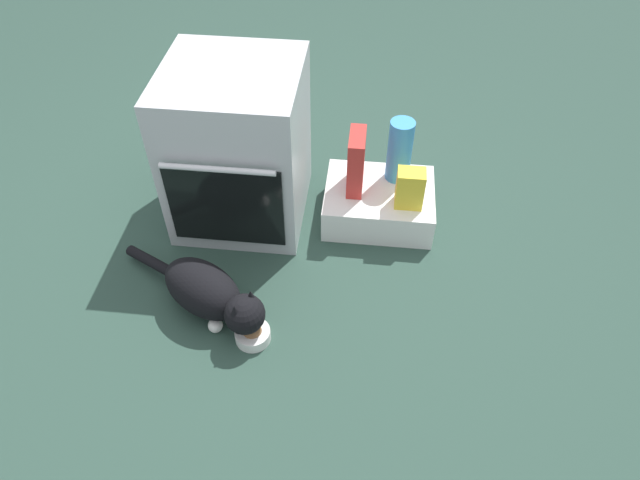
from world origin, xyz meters
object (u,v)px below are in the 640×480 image
(oven, at_px, (238,147))
(cat, at_px, (209,293))
(snack_bag, at_px, (410,188))
(pantry_cabinet, at_px, (379,203))
(water_bottle, at_px, (400,151))
(cereal_box, at_px, (356,162))
(food_bowl, at_px, (253,334))

(oven, relative_size, cat, 1.06)
(oven, relative_size, snack_bag, 4.01)
(pantry_cabinet, bearing_deg, water_bottle, 53.64)
(cat, xyz_separation_m, cereal_box, (0.52, 0.65, 0.18))
(oven, xyz_separation_m, water_bottle, (0.71, 0.11, -0.05))
(food_bowl, bearing_deg, cereal_box, 66.01)
(food_bowl, bearing_deg, oven, 103.69)
(water_bottle, height_order, snack_bag, water_bottle)
(food_bowl, height_order, snack_bag, snack_bag)
(cat, height_order, cereal_box, cereal_box)
(food_bowl, relative_size, water_bottle, 0.46)
(food_bowl, height_order, water_bottle, water_bottle)
(food_bowl, distance_m, cat, 0.23)
(water_bottle, bearing_deg, snack_bag, -73.92)
(oven, distance_m, pantry_cabinet, 0.69)
(pantry_cabinet, distance_m, cereal_box, 0.25)
(cat, bearing_deg, pantry_cabinet, 75.94)
(water_bottle, bearing_deg, cat, -133.91)
(cat, bearing_deg, water_bottle, 76.97)
(pantry_cabinet, relative_size, food_bowl, 3.59)
(oven, distance_m, cereal_box, 0.52)
(oven, xyz_separation_m, cereal_box, (0.52, 0.02, -0.06))
(cat, relative_size, water_bottle, 2.27)
(pantry_cabinet, bearing_deg, snack_bag, -33.55)
(pantry_cabinet, bearing_deg, oven, -178.60)
(oven, height_order, food_bowl, oven)
(pantry_cabinet, bearing_deg, cat, -134.94)
(food_bowl, bearing_deg, snack_bag, 49.05)
(pantry_cabinet, xyz_separation_m, water_bottle, (0.07, 0.10, 0.23))
(snack_bag, bearing_deg, oven, 174.88)
(water_bottle, bearing_deg, pantry_cabinet, -126.36)
(snack_bag, height_order, cereal_box, cereal_box)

